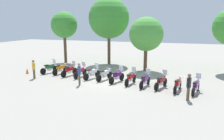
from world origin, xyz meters
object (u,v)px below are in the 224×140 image
at_px(motorcycle_6, 117,76).
at_px(motorcycle_3, 81,72).
at_px(person_2, 34,68).
at_px(tree_1, 109,18).
at_px(motorcycle_2, 70,70).
at_px(person_0, 189,85).
at_px(tree_0, 64,25).
at_px(motorcycle_9, 161,82).
at_px(motorcycle_5, 105,75).
at_px(person_1, 79,72).
at_px(motorcycle_10, 178,84).
at_px(motorcycle_7, 131,78).
at_px(motorcycle_8, 145,80).
at_px(tree_2, 146,34).
at_px(motorcycle_1, 60,69).
at_px(motorcycle_0, 50,68).
at_px(motorcycle_11, 196,86).
at_px(motorcycle_4, 92,73).
at_px(traffic_cone, 27,71).

bearing_deg(motorcycle_6, motorcycle_3, 97.42).
bearing_deg(person_2, tree_1, 177.74).
distance_m(motorcycle_2, motorcycle_6, 5.00).
xyz_separation_m(person_0, tree_0, (-14.62, 9.77, 3.61)).
distance_m(motorcycle_2, motorcycle_9, 8.74).
relative_size(motorcycle_5, person_1, 1.17).
height_order(motorcycle_10, person_1, person_1).
xyz_separation_m(motorcycle_7, motorcycle_9, (2.47, -0.39, 0.00)).
relative_size(motorcycle_2, motorcycle_8, 0.99).
bearing_deg(tree_2, motorcycle_1, -151.76).
height_order(motorcycle_2, tree_1, tree_1).
relative_size(motorcycle_0, tree_0, 0.34).
relative_size(motorcycle_5, motorcycle_11, 0.99).
relative_size(motorcycle_2, person_1, 1.19).
bearing_deg(motorcycle_8, motorcycle_11, -87.40).
bearing_deg(motorcycle_11, tree_0, 76.07).
bearing_deg(motorcycle_9, motorcycle_8, 106.02).
bearing_deg(motorcycle_4, motorcycle_7, -82.40).
height_order(motorcycle_2, person_0, person_0).
bearing_deg(tree_0, motorcycle_9, -30.90).
distance_m(motorcycle_3, motorcycle_9, 7.51).
bearing_deg(tree_2, person_0, -62.60).
height_order(person_0, person_1, person_1).
xyz_separation_m(motorcycle_7, person_0, (4.40, -2.55, 0.53)).
bearing_deg(motorcycle_7, motorcycle_11, -90.48).
bearing_deg(motorcycle_2, motorcycle_9, -85.99).
xyz_separation_m(motorcycle_5, person_1, (-1.37, -2.09, 0.58)).
xyz_separation_m(motorcycle_2, person_1, (2.33, -2.57, 0.56)).
xyz_separation_m(person_2, tree_1, (4.02, 8.89, 4.46)).
relative_size(motorcycle_0, motorcycle_11, 1.00).
relative_size(motorcycle_10, tree_1, 0.28).
height_order(motorcycle_2, motorcycle_11, same).
bearing_deg(motorcycle_3, motorcycle_4, -93.77).
xyz_separation_m(motorcycle_2, motorcycle_4, (2.47, -0.34, 0.00)).
distance_m(motorcycle_0, motorcycle_7, 8.74).
relative_size(person_1, tree_1, 0.23).
xyz_separation_m(motorcycle_2, motorcycle_6, (4.94, -0.77, 0.00)).
distance_m(person_1, person_2, 4.85).
distance_m(motorcycle_5, tree_2, 6.55).
bearing_deg(person_2, traffic_cone, -104.11).
relative_size(motorcycle_7, traffic_cone, 3.96).
relative_size(motorcycle_2, tree_2, 0.39).
xyz_separation_m(tree_2, traffic_cone, (-10.82, -5.05, -3.51)).
distance_m(motorcycle_1, motorcycle_10, 11.31).
relative_size(motorcycle_0, person_0, 1.21).
height_order(motorcycle_2, motorcycle_6, same).
xyz_separation_m(motorcycle_8, traffic_cone, (-11.83, 0.78, -0.24)).
xyz_separation_m(tree_0, tree_1, (5.60, 0.69, 0.80)).
bearing_deg(person_1, motorcycle_2, -56.03).
relative_size(motorcycle_2, tree_0, 0.34).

